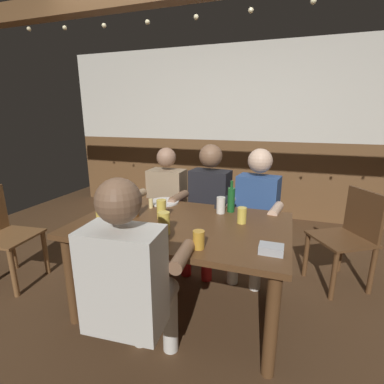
{
  "coord_description": "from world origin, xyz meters",
  "views": [
    {
      "loc": [
        0.72,
        -2.04,
        1.51
      ],
      "look_at": [
        0.0,
        0.05,
        0.91
      ],
      "focal_mm": 26.57,
      "sensor_mm": 36.0,
      "label": 1
    }
  ],
  "objects": [
    {
      "name": "chair_empty_near_left",
      "position": [
        1.28,
        0.61,
        0.48
      ],
      "size": [
        0.61,
        0.61,
        0.88
      ],
      "rotation": [
        0.0,
        0.0,
        -4.16
      ],
      "color": "brown",
      "rests_on": "ground_plane"
    },
    {
      "name": "pint_glass_2",
      "position": [
        -0.18,
        -0.15,
        0.81
      ],
      "size": [
        0.07,
        0.07,
        0.15
      ],
      "primitive_type": "cylinder",
      "color": "#E5C64C",
      "rests_on": "dining_table"
    },
    {
      "name": "person_1",
      "position": [
        -0.01,
        0.54,
        0.69
      ],
      "size": [
        0.55,
        0.54,
        1.24
      ],
      "rotation": [
        0.0,
        0.0,
        3.05
      ],
      "color": "black",
      "rests_on": "ground_plane"
    },
    {
      "name": "person_3",
      "position": [
        -0.01,
        -0.91,
        0.68
      ],
      "size": [
        0.55,
        0.55,
        1.24
      ],
      "rotation": [
        0.0,
        0.0,
        0.07
      ],
      "color": "silver",
      "rests_on": "ground_plane"
    },
    {
      "name": "string_lights",
      "position": [
        0.0,
        0.15,
        2.22
      ],
      "size": [
        3.94,
        0.04,
        0.12
      ],
      "color": "#F9EAB2"
    },
    {
      "name": "plate_0",
      "position": [
        -0.33,
        0.22,
        0.74
      ],
      "size": [
        0.27,
        0.27,
        0.01
      ],
      "primitive_type": "cylinder",
      "color": "white",
      "rests_on": "dining_table"
    },
    {
      "name": "ground_plane",
      "position": [
        0.0,
        0.0,
        0.0
      ],
      "size": [
        6.69,
        6.69,
        0.0
      ],
      "primitive_type": "plane",
      "color": "#4C331E"
    },
    {
      "name": "pint_glass_3",
      "position": [
        0.25,
        -0.55,
        0.79
      ],
      "size": [
        0.07,
        0.07,
        0.11
      ],
      "primitive_type": "cylinder",
      "color": "gold",
      "rests_on": "dining_table"
    },
    {
      "name": "condiment_caddy",
      "position": [
        0.67,
        -0.47,
        0.76
      ],
      "size": [
        0.14,
        0.1,
        0.05
      ],
      "primitive_type": "cube",
      "color": "#B2B7BC",
      "rests_on": "dining_table"
    },
    {
      "name": "bottle_0",
      "position": [
        0.3,
        0.18,
        0.84
      ],
      "size": [
        0.06,
        0.06,
        0.26
      ],
      "color": "#195923",
      "rests_on": "dining_table"
    },
    {
      "name": "person_2",
      "position": [
        0.46,
        0.54,
        0.68
      ],
      "size": [
        0.56,
        0.57,
        1.21
      ],
      "rotation": [
        0.0,
        0.0,
        2.99
      ],
      "color": "#2D4C84",
      "rests_on": "ground_plane"
    },
    {
      "name": "chair_empty_near_right",
      "position": [
        -1.69,
        -0.36,
        0.48
      ],
      "size": [
        0.48,
        0.48,
        0.88
      ],
      "rotation": [
        0.0,
        0.0,
        -1.47
      ],
      "color": "brown",
      "rests_on": "ground_plane"
    },
    {
      "name": "person_0",
      "position": [
        -0.47,
        0.55,
        0.66
      ],
      "size": [
        0.51,
        0.52,
        1.19
      ],
      "rotation": [
        0.0,
        0.0,
        3.14
      ],
      "color": "#997F60",
      "rests_on": "ground_plane"
    },
    {
      "name": "pint_glass_4",
      "position": [
        -0.56,
        -0.4,
        0.79
      ],
      "size": [
        0.07,
        0.07,
        0.12
      ],
      "primitive_type": "cylinder",
      "color": "#E5C64C",
      "rests_on": "dining_table"
    },
    {
      "name": "table_candle",
      "position": [
        -0.37,
        0.05,
        0.77
      ],
      "size": [
        0.04,
        0.04,
        0.08
      ],
      "primitive_type": "cylinder",
      "color": "#F9E08C",
      "rests_on": "dining_table"
    },
    {
      "name": "pint_glass_0",
      "position": [
        0.43,
        -0.05,
        0.79
      ],
      "size": [
        0.07,
        0.07,
        0.12
      ],
      "primitive_type": "cylinder",
      "color": "#E5C64C",
      "rests_on": "dining_table"
    },
    {
      "name": "pint_glass_1",
      "position": [
        0.23,
        0.11,
        0.8
      ],
      "size": [
        0.07,
        0.07,
        0.14
      ],
      "primitive_type": "cylinder",
      "color": "white",
      "rests_on": "dining_table"
    },
    {
      "name": "back_wall_upper",
      "position": [
        0.0,
        2.3,
        1.81
      ],
      "size": [
        5.58,
        0.12,
        1.34
      ],
      "primitive_type": "cube",
      "color": "beige"
    },
    {
      "name": "pint_glass_5",
      "position": [
        -0.04,
        -0.41,
        0.81
      ],
      "size": [
        0.08,
        0.08,
        0.15
      ],
      "primitive_type": "cylinder",
      "color": "#E5C64C",
      "rests_on": "dining_table"
    },
    {
      "name": "dining_table",
      "position": [
        0.0,
        -0.18,
        0.63
      ],
      "size": [
        1.57,
        1.0,
        0.73
      ],
      "color": "brown",
      "rests_on": "ground_plane"
    },
    {
      "name": "bottle_1",
      "position": [
        -0.4,
        -0.18,
        0.81
      ],
      "size": [
        0.07,
        0.07,
        0.22
      ],
      "color": "#593314",
      "rests_on": "dining_table"
    },
    {
      "name": "back_wall_wainscot",
      "position": [
        0.0,
        2.3,
        0.57
      ],
      "size": [
        5.58,
        0.12,
        1.14
      ],
      "primitive_type": "cube",
      "color": "brown",
      "rests_on": "ground_plane"
    }
  ]
}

